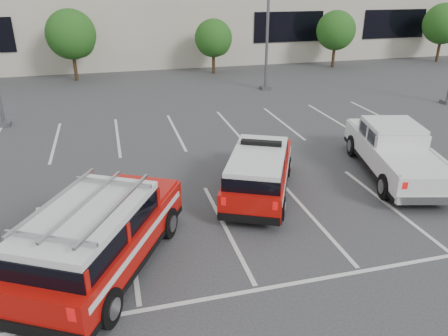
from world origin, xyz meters
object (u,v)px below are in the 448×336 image
object	(u,v)px
tree_mid_left	(72,36)
tree_right	(337,32)
white_pickup	(394,156)
fire_chief_suv	(259,175)
tree_mid_right	(214,39)
tree_far_right	(444,25)
light_pole_mid	(268,5)
convention_building	(135,2)
ladder_suv	(100,241)

from	to	relation	value
tree_mid_left	tree_right	xyz separation A→B (m)	(20.00, -0.00, -0.27)
tree_mid_left	white_pickup	size ratio (longest dim) A/B	0.78
fire_chief_suv	tree_mid_right	bearing A→B (deg)	106.07
tree_far_right	white_pickup	xyz separation A→B (m)	(-18.16, -19.94, -2.32)
light_pole_mid	tree_mid_left	bearing A→B (deg)	153.08
tree_right	tree_far_right	size ratio (longest dim) A/B	0.91
tree_mid_right	tree_right	bearing A→B (deg)	0.00
convention_building	tree_mid_left	world-z (taller)	convention_building
tree_right	white_pickup	bearing A→B (deg)	-112.27
fire_chief_suv	ladder_suv	world-z (taller)	ladder_suv
tree_mid_left	fire_chief_suv	distance (m)	21.40
light_pole_mid	tree_right	bearing A→B (deg)	36.77
tree_right	light_pole_mid	xyz separation A→B (m)	(-8.09, -6.05, 2.41)
tree_right	white_pickup	distance (m)	21.64
tree_mid_left	tree_right	world-z (taller)	tree_mid_left
light_pole_mid	convention_building	bearing A→B (deg)	113.26
tree_mid_right	white_pickup	world-z (taller)	tree_mid_right
fire_chief_suv	white_pickup	distance (m)	5.31
tree_far_right	light_pole_mid	bearing A→B (deg)	-161.52
white_pickup	tree_mid_left	bearing A→B (deg)	135.15
tree_right	light_pole_mid	bearing A→B (deg)	-143.23
convention_building	fire_chief_suv	size ratio (longest dim) A/B	11.36
fire_chief_suv	ladder_suv	xyz separation A→B (m)	(-5.05, -2.97, 0.14)
tree_right	tree_far_right	distance (m)	10.00
tree_mid_left	light_pole_mid	world-z (taller)	light_pole_mid
tree_far_right	fire_chief_suv	xyz separation A→B (m)	(-23.47, -20.25, -2.32)
ladder_suv	tree_mid_right	bearing A→B (deg)	98.57
ladder_suv	fire_chief_suv	bearing A→B (deg)	59.15
white_pickup	ladder_suv	bearing A→B (deg)	-147.97
convention_building	light_pole_mid	size ratio (longest dim) A/B	5.86
tree_far_right	ladder_suv	xyz separation A→B (m)	(-28.52, -23.21, -2.18)
convention_building	tree_right	xyz separation A→B (m)	(14.91, -9.82, -1.95)
tree_mid_left	ladder_suv	xyz separation A→B (m)	(1.48, -23.21, -2.18)
tree_right	fire_chief_suv	distance (m)	24.40
tree_far_right	ladder_suv	world-z (taller)	tree_far_right
convention_building	ladder_suv	world-z (taller)	convention_building
tree_right	ladder_suv	bearing A→B (deg)	-128.58
tree_right	light_pole_mid	world-z (taller)	light_pole_mid
light_pole_mid	ladder_suv	bearing A→B (deg)	-121.27
tree_mid_right	ladder_suv	bearing A→B (deg)	-110.15
tree_mid_left	ladder_suv	bearing A→B (deg)	-86.35
tree_mid_right	light_pole_mid	xyz separation A→B (m)	(1.91, -6.05, 2.68)
convention_building	light_pole_mid	bearing A→B (deg)	-66.74
tree_mid_right	tree_far_right	distance (m)	20.01
tree_mid_left	white_pickup	xyz separation A→B (m)	(11.84, -19.94, -2.32)
tree_right	ladder_suv	distance (m)	29.76
tree_far_right	ladder_suv	size ratio (longest dim) A/B	0.83
ladder_suv	tree_mid_left	bearing A→B (deg)	122.37
convention_building	tree_mid_right	distance (m)	11.20
light_pole_mid	ladder_suv	world-z (taller)	light_pole_mid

